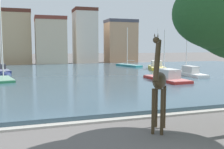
# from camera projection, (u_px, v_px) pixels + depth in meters

# --- Properties ---
(harbor_water) EXTENTS (85.07, 43.96, 0.37)m
(harbor_water) POSITION_uv_depth(u_px,v_px,m) (70.00, 76.00, 36.10)
(harbor_water) COLOR #3D5666
(harbor_water) RESTS_ON ground
(quay_edge_coping) EXTENTS (85.07, 0.50, 0.12)m
(quay_edge_coping) POSITION_uv_depth(u_px,v_px,m) (128.00, 118.00, 15.08)
(quay_edge_coping) COLOR #ADA89E
(quay_edge_coping) RESTS_ON ground
(giraffe_statue) EXTENTS (1.92, 2.48, 4.84)m
(giraffe_statue) POSITION_uv_depth(u_px,v_px,m) (159.00, 83.00, 12.67)
(giraffe_statue) COLOR #382B19
(giraffe_statue) RESTS_ON ground
(sailboat_teal) EXTENTS (3.51, 7.83, 7.97)m
(sailboat_teal) POSITION_uv_depth(u_px,v_px,m) (127.00, 66.00, 51.48)
(sailboat_teal) COLOR teal
(sailboat_teal) RESTS_ON ground
(sailboat_red) EXTENTS (2.64, 8.06, 6.17)m
(sailboat_red) POSITION_uv_depth(u_px,v_px,m) (164.00, 78.00, 30.10)
(sailboat_red) COLOR red
(sailboat_red) RESTS_ON ground
(sailboat_navy) EXTENTS (3.61, 8.72, 9.76)m
(sailboat_navy) POSITION_uv_depth(u_px,v_px,m) (2.00, 71.00, 38.94)
(sailboat_navy) COLOR navy
(sailboat_navy) RESTS_ON ground
(sailboat_white) EXTENTS (2.24, 8.81, 7.04)m
(sailboat_white) POSITION_uv_depth(u_px,v_px,m) (186.00, 73.00, 35.71)
(sailboat_white) COLOR white
(sailboat_white) RESTS_ON ground
(sailboat_green) EXTENTS (2.81, 6.18, 9.39)m
(sailboat_green) POSITION_uv_depth(u_px,v_px,m) (3.00, 80.00, 29.91)
(sailboat_green) COLOR #236B42
(sailboat_green) RESTS_ON ground
(sailboat_yellow) EXTENTS (4.60, 7.55, 7.24)m
(sailboat_yellow) POSITION_uv_depth(u_px,v_px,m) (157.00, 68.00, 43.63)
(sailboat_yellow) COLOR gold
(sailboat_yellow) RESTS_ON ground
(townhouse_tall_gabled) EXTENTS (8.28, 6.24, 12.45)m
(townhouse_tall_gabled) POSITION_uv_depth(u_px,v_px,m) (13.00, 38.00, 58.43)
(townhouse_tall_gabled) COLOR tan
(townhouse_tall_gabled) RESTS_ON ground
(townhouse_wide_warehouse) EXTENTS (6.87, 7.72, 10.93)m
(townhouse_wide_warehouse) POSITION_uv_depth(u_px,v_px,m) (51.00, 41.00, 59.44)
(townhouse_wide_warehouse) COLOR #C6B293
(townhouse_wide_warehouse) RESTS_ON ground
(townhouse_narrow_midrow) EXTENTS (5.42, 6.16, 13.43)m
(townhouse_narrow_midrow) POSITION_uv_depth(u_px,v_px,m) (85.00, 36.00, 63.59)
(townhouse_narrow_midrow) COLOR beige
(townhouse_narrow_midrow) RESTS_ON ground
(townhouse_corner_house) EXTENTS (7.80, 5.72, 11.11)m
(townhouse_corner_house) POSITION_uv_depth(u_px,v_px,m) (121.00, 41.00, 67.24)
(townhouse_corner_house) COLOR tan
(townhouse_corner_house) RESTS_ON ground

